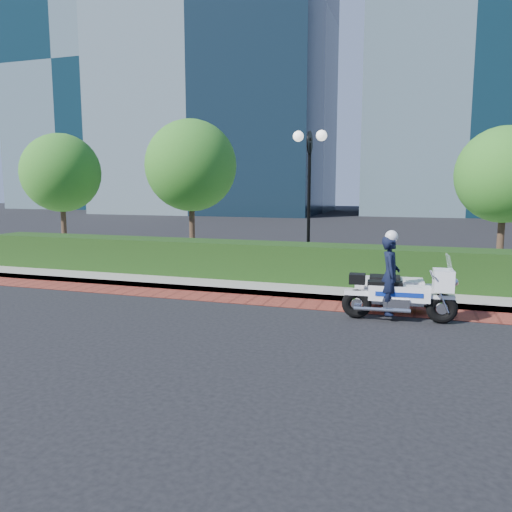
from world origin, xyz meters
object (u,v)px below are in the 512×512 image
(tree_b, at_px, (191,166))
(tree_c, at_px, (505,175))
(tree_a, at_px, (61,173))
(police_motorcycle, at_px, (394,287))
(lamppost, at_px, (309,178))

(tree_b, height_order, tree_c, tree_b)
(tree_a, relative_size, police_motorcycle, 2.00)
(tree_b, bearing_deg, tree_a, 180.00)
(tree_a, bearing_deg, police_motorcycle, -23.48)
(tree_b, bearing_deg, lamppost, -16.11)
(tree_b, distance_m, police_motorcycle, 9.53)
(police_motorcycle, bearing_deg, tree_c, 59.56)
(tree_b, xyz_separation_m, tree_c, (10.00, -0.00, -0.39))
(tree_b, bearing_deg, police_motorcycle, -37.40)
(tree_a, height_order, tree_c, tree_a)
(tree_b, height_order, police_motorcycle, tree_b)
(tree_a, relative_size, tree_b, 0.94)
(tree_a, xyz_separation_m, tree_b, (5.50, 0.00, 0.21))
(lamppost, distance_m, tree_a, 10.09)
(lamppost, relative_size, tree_b, 0.86)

